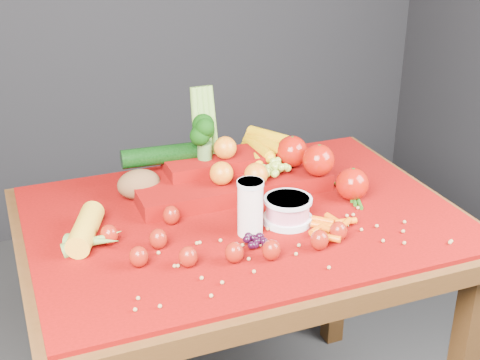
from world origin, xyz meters
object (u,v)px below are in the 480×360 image
object	(u,v)px
table	(243,251)
milk_glass	(250,206)
produce_mound	(241,168)
yogurt_bowl	(288,209)

from	to	relation	value
table	milk_glass	distance (m)	0.20
table	produce_mound	xyz separation A→B (m)	(0.05, 0.15, 0.17)
table	yogurt_bowl	world-z (taller)	yogurt_bowl
yogurt_bowl	produce_mound	xyz separation A→B (m)	(-0.03, 0.23, 0.02)
milk_glass	yogurt_bowl	distance (m)	0.11
table	milk_glass	world-z (taller)	milk_glass
table	yogurt_bowl	distance (m)	0.18
milk_glass	produce_mound	xyz separation A→B (m)	(0.07, 0.24, -0.02)
yogurt_bowl	table	bearing A→B (deg)	139.12
milk_glass	table	bearing A→B (deg)	78.57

